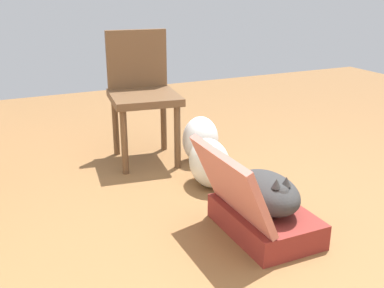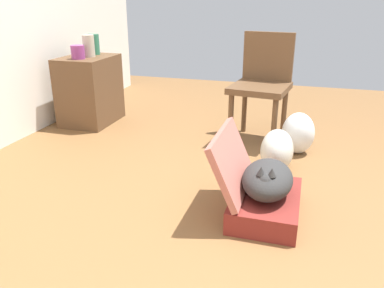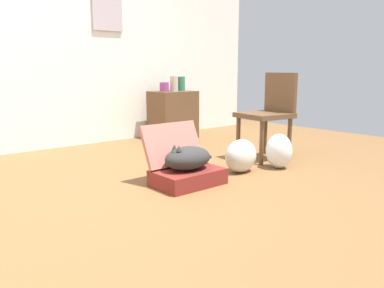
{
  "view_description": "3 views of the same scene",
  "coord_description": "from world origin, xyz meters",
  "px_view_note": "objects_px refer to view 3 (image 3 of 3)",
  "views": [
    {
      "loc": [
        -1.43,
        1.21,
        1.22
      ],
      "look_at": [
        0.41,
        0.36,
        0.5
      ],
      "focal_mm": 43.32,
      "sensor_mm": 36.0,
      "label": 1
    },
    {
      "loc": [
        -1.68,
        -0.16,
        1.19
      ],
      "look_at": [
        0.46,
        0.49,
        0.32
      ],
      "focal_mm": 36.41,
      "sensor_mm": 36.0,
      "label": 2
    },
    {
      "loc": [
        -1.65,
        -2.37,
        0.93
      ],
      "look_at": [
        0.56,
        0.25,
        0.27
      ],
      "focal_mm": 36.6,
      "sensor_mm": 36.0,
      "label": 3
    }
  ],
  "objects_px": {
    "cat": "(187,158)",
    "vase_short": "(181,84)",
    "plastic_bag_white": "(241,156)",
    "chair": "(269,111)",
    "side_table": "(173,115)",
    "vase_round": "(174,84)",
    "suitcase_base": "(188,177)",
    "plastic_bag_clear": "(279,151)",
    "vase_tall": "(164,87)"
  },
  "relations": [
    {
      "from": "plastic_bag_white",
      "to": "chair",
      "type": "height_order",
      "value": "chair"
    },
    {
      "from": "plastic_bag_clear",
      "to": "side_table",
      "type": "height_order",
      "value": "side_table"
    },
    {
      "from": "suitcase_base",
      "to": "side_table",
      "type": "xyz_separation_m",
      "value": [
        1.26,
        1.85,
        0.26
      ]
    },
    {
      "from": "chair",
      "to": "cat",
      "type": "bearing_deg",
      "value": -73.41
    },
    {
      "from": "plastic_bag_clear",
      "to": "suitcase_base",
      "type": "bearing_deg",
      "value": 172.9
    },
    {
      "from": "plastic_bag_white",
      "to": "vase_short",
      "type": "relative_size",
      "value": 1.76
    },
    {
      "from": "side_table",
      "to": "chair",
      "type": "distance_m",
      "value": 1.66
    },
    {
      "from": "side_table",
      "to": "chair",
      "type": "bearing_deg",
      "value": -89.84
    },
    {
      "from": "suitcase_base",
      "to": "vase_short",
      "type": "bearing_deg",
      "value": 52.79
    },
    {
      "from": "chair",
      "to": "side_table",
      "type": "bearing_deg",
      "value": -172.39
    },
    {
      "from": "side_table",
      "to": "plastic_bag_white",
      "type": "bearing_deg",
      "value": -108.97
    },
    {
      "from": "cat",
      "to": "vase_tall",
      "type": "height_order",
      "value": "vase_tall"
    },
    {
      "from": "suitcase_base",
      "to": "chair",
      "type": "height_order",
      "value": "chair"
    },
    {
      "from": "vase_tall",
      "to": "plastic_bag_white",
      "type": "bearing_deg",
      "value": -104.97
    },
    {
      "from": "vase_short",
      "to": "vase_round",
      "type": "height_order",
      "value": "vase_round"
    },
    {
      "from": "vase_tall",
      "to": "vase_short",
      "type": "relative_size",
      "value": 0.63
    },
    {
      "from": "cat",
      "to": "side_table",
      "type": "relative_size",
      "value": 0.77
    },
    {
      "from": "side_table",
      "to": "vase_short",
      "type": "distance_m",
      "value": 0.44
    },
    {
      "from": "plastic_bag_clear",
      "to": "vase_short",
      "type": "relative_size",
      "value": 1.71
    },
    {
      "from": "vase_round",
      "to": "plastic_bag_clear",
      "type": "bearing_deg",
      "value": -97.26
    },
    {
      "from": "vase_short",
      "to": "chair",
      "type": "height_order",
      "value": "chair"
    },
    {
      "from": "suitcase_base",
      "to": "cat",
      "type": "bearing_deg",
      "value": 175.41
    },
    {
      "from": "side_table",
      "to": "vase_tall",
      "type": "distance_m",
      "value": 0.41
    },
    {
      "from": "vase_tall",
      "to": "chair",
      "type": "height_order",
      "value": "chair"
    },
    {
      "from": "plastic_bag_clear",
      "to": "vase_tall",
      "type": "distance_m",
      "value": 2.05
    },
    {
      "from": "vase_short",
      "to": "vase_round",
      "type": "distance_m",
      "value": 0.15
    },
    {
      "from": "suitcase_base",
      "to": "plastic_bag_clear",
      "type": "xyz_separation_m",
      "value": [
        1.02,
        -0.13,
        0.1
      ]
    },
    {
      "from": "cat",
      "to": "plastic_bag_clear",
      "type": "bearing_deg",
      "value": -7.09
    },
    {
      "from": "suitcase_base",
      "to": "plastic_bag_white",
      "type": "bearing_deg",
      "value": -0.27
    },
    {
      "from": "plastic_bag_clear",
      "to": "vase_round",
      "type": "height_order",
      "value": "vase_round"
    },
    {
      "from": "cat",
      "to": "vase_round",
      "type": "height_order",
      "value": "vase_round"
    },
    {
      "from": "vase_round",
      "to": "chair",
      "type": "distance_m",
      "value": 1.63
    },
    {
      "from": "plastic_bag_white",
      "to": "vase_tall",
      "type": "relative_size",
      "value": 2.78
    },
    {
      "from": "plastic_bag_clear",
      "to": "side_table",
      "type": "xyz_separation_m",
      "value": [
        0.25,
        1.98,
        0.16
      ]
    },
    {
      "from": "vase_tall",
      "to": "chair",
      "type": "xyz_separation_m",
      "value": [
        0.15,
        -1.64,
        -0.2
      ]
    },
    {
      "from": "vase_tall",
      "to": "suitcase_base",
      "type": "bearing_deg",
      "value": -121.25
    },
    {
      "from": "cat",
      "to": "vase_short",
      "type": "height_order",
      "value": "vase_short"
    },
    {
      "from": "plastic_bag_white",
      "to": "vase_round",
      "type": "distance_m",
      "value": 2.02
    },
    {
      "from": "plastic_bag_clear",
      "to": "vase_round",
      "type": "relative_size",
      "value": 1.67
    },
    {
      "from": "vase_round",
      "to": "chair",
      "type": "height_order",
      "value": "chair"
    },
    {
      "from": "suitcase_base",
      "to": "vase_round",
      "type": "bearing_deg",
      "value": 55.2
    },
    {
      "from": "suitcase_base",
      "to": "cat",
      "type": "height_order",
      "value": "cat"
    },
    {
      "from": "side_table",
      "to": "chair",
      "type": "xyz_separation_m",
      "value": [
        0.0,
        -1.65,
        0.18
      ]
    },
    {
      "from": "chair",
      "to": "vase_short",
      "type": "bearing_deg",
      "value": -177.33
    },
    {
      "from": "cat",
      "to": "side_table",
      "type": "bearing_deg",
      "value": 55.57
    },
    {
      "from": "plastic_bag_clear",
      "to": "vase_tall",
      "type": "relative_size",
      "value": 2.71
    },
    {
      "from": "suitcase_base",
      "to": "vase_short",
      "type": "distance_m",
      "value": 2.42
    },
    {
      "from": "plastic_bag_clear",
      "to": "vase_tall",
      "type": "bearing_deg",
      "value": 86.94
    },
    {
      "from": "plastic_bag_white",
      "to": "chair",
      "type": "distance_m",
      "value": 0.76
    },
    {
      "from": "cat",
      "to": "vase_short",
      "type": "relative_size",
      "value": 2.58
    }
  ]
}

